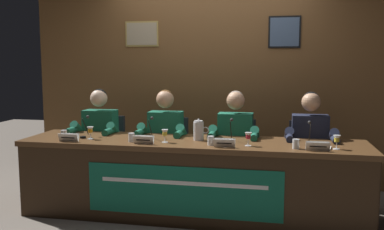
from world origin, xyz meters
TOP-DOWN VIEW (x-y plane):
  - ground_plane at (0.00, 0.00)m, footprint 12.00×12.00m
  - wall_back_panelled at (0.00, 1.24)m, footprint 4.53×0.14m
  - conference_table at (-0.00, -0.11)m, footprint 3.33×0.75m
  - chair_far_left at (-1.14, 0.56)m, footprint 0.44×0.45m
  - panelist_far_left at (-1.14, 0.36)m, footprint 0.51×0.48m
  - nameplate_far_left at (-1.15, -0.28)m, footprint 0.19×0.06m
  - juice_glass_far_left at (-1.00, -0.12)m, footprint 0.06×0.06m
  - water_cup_far_left at (-1.27, -0.14)m, footprint 0.06×0.06m
  - microphone_far_left at (-1.10, -0.05)m, footprint 0.06×0.17m
  - chair_center_left at (-0.38, 0.56)m, footprint 0.44×0.45m
  - panelist_center_left at (-0.38, 0.36)m, footprint 0.51×0.48m
  - nameplate_center_left at (-0.41, -0.25)m, footprint 0.19×0.06m
  - juice_glass_center_left at (-0.23, -0.14)m, footprint 0.06×0.06m
  - water_cup_center_left at (-0.55, -0.18)m, footprint 0.06×0.06m
  - microphone_center_left at (-0.42, -0.02)m, footprint 0.06×0.17m
  - chair_center_right at (0.38, 0.56)m, footprint 0.44×0.45m
  - panelist_center_right at (0.38, 0.36)m, footprint 0.51×0.48m
  - nameplate_center_right at (0.35, -0.27)m, footprint 0.19×0.06m
  - juice_glass_center_right at (0.55, -0.16)m, footprint 0.06×0.06m
  - water_cup_center_right at (0.21, -0.19)m, footprint 0.06×0.06m
  - microphone_center_right at (0.37, 0.02)m, footprint 0.06×0.17m
  - chair_far_right at (1.14, 0.56)m, footprint 0.44×0.45m
  - panelist_far_right at (1.14, 0.36)m, footprint 0.51×0.48m
  - nameplate_far_right at (1.15, -0.26)m, footprint 0.20×0.06m
  - juice_glass_far_right at (1.32, -0.16)m, footprint 0.06×0.06m
  - water_cup_far_right at (0.97, -0.20)m, footprint 0.06×0.06m
  - microphone_far_right at (1.10, -0.02)m, footprint 0.06×0.17m
  - water_pitcher_central at (0.06, 0.04)m, footprint 0.15×0.10m
  - document_stack_far_right at (1.17, -0.14)m, footprint 0.23×0.18m

SIDE VIEW (x-z plane):
  - ground_plane at x=0.00m, z-range 0.00..0.00m
  - chair_far_left at x=-1.14m, z-range -0.02..0.86m
  - chair_center_left at x=-0.38m, z-range -0.02..0.86m
  - chair_center_right at x=0.38m, z-range -0.02..0.86m
  - chair_far_right at x=1.14m, z-range -0.02..0.86m
  - conference_table at x=0.00m, z-range 0.14..0.88m
  - panelist_far_left at x=-1.14m, z-range 0.09..1.30m
  - panelist_center_left at x=-0.38m, z-range 0.09..1.30m
  - panelist_center_right at x=0.38m, z-range 0.09..1.30m
  - panelist_far_right at x=1.14m, z-range 0.09..1.30m
  - document_stack_far_right at x=1.17m, z-range 0.75..0.76m
  - water_cup_far_left at x=-1.27m, z-range 0.74..0.83m
  - water_cup_center_left at x=-0.55m, z-range 0.74..0.83m
  - water_cup_center_right at x=0.21m, z-range 0.74..0.83m
  - water_cup_far_right at x=0.97m, z-range 0.74..0.83m
  - nameplate_far_left at x=-1.15m, z-range 0.75..0.83m
  - nameplate_center_left at x=-0.41m, z-range 0.75..0.83m
  - nameplate_center_right at x=0.35m, z-range 0.75..0.83m
  - nameplate_far_right at x=1.15m, z-range 0.75..0.83m
  - microphone_far_left at x=-1.10m, z-range 0.71..0.93m
  - microphone_center_left at x=-0.42m, z-range 0.71..0.93m
  - microphone_center_right at x=0.37m, z-range 0.71..0.93m
  - microphone_far_right at x=1.10m, z-range 0.71..0.93m
  - juice_glass_far_left at x=-1.00m, z-range 0.77..0.89m
  - juice_glass_center_left at x=-0.23m, z-range 0.77..0.89m
  - juice_glass_center_right at x=0.55m, z-range 0.77..0.89m
  - juice_glass_far_right at x=1.32m, z-range 0.77..0.89m
  - water_pitcher_central at x=0.06m, z-range 0.74..0.95m
  - wall_back_panelled at x=0.00m, z-range 0.00..2.60m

